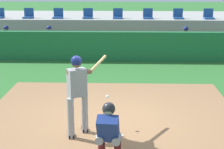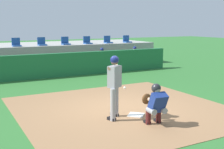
{
  "view_description": "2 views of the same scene",
  "coord_description": "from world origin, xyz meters",
  "px_view_note": "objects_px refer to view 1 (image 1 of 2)",
  "views": [
    {
      "loc": [
        0.28,
        -8.06,
        3.43
      ],
      "look_at": [
        0.0,
        0.7,
        1.0
      ],
      "focal_mm": 57.8,
      "sensor_mm": 36.0,
      "label": 1
    },
    {
      "loc": [
        -4.59,
        -7.88,
        2.68
      ],
      "look_at": [
        0.0,
        0.7,
        1.0
      ],
      "focal_mm": 47.72,
      "sensor_mm": 36.0,
      "label": 2
    }
  ],
  "objects_px": {
    "dugout_player_0": "(6,40)",
    "stadium_seat_2": "(58,15)",
    "stadium_seat_7": "(209,16)",
    "batter_at_plate": "(78,90)",
    "catcher_crouched": "(108,128)",
    "home_plate": "(110,135)",
    "stadium_seat_6": "(178,16)",
    "dugout_player_1": "(49,40)",
    "stadium_seat_4": "(118,16)",
    "stadium_seat_3": "(88,16)",
    "dugout_player_2": "(186,41)",
    "stadium_seat_5": "(148,16)",
    "stadium_seat_1": "(29,15)"
  },
  "relations": [
    {
      "from": "stadium_seat_7",
      "to": "dugout_player_0",
      "type": "bearing_deg",
      "value": -167.5
    },
    {
      "from": "dugout_player_1",
      "to": "catcher_crouched",
      "type": "bearing_deg",
      "value": -71.84
    },
    {
      "from": "batter_at_plate",
      "to": "dugout_player_2",
      "type": "xyz_separation_m",
      "value": [
        3.64,
        8.07,
        -0.36
      ]
    },
    {
      "from": "home_plate",
      "to": "dugout_player_2",
      "type": "relative_size",
      "value": 0.34
    },
    {
      "from": "stadium_seat_1",
      "to": "stadium_seat_6",
      "type": "distance_m",
      "value": 7.22
    },
    {
      "from": "stadium_seat_3",
      "to": "dugout_player_1",
      "type": "bearing_deg",
      "value": -126.69
    },
    {
      "from": "dugout_player_1",
      "to": "stadium_seat_4",
      "type": "distance_m",
      "value": 3.69
    },
    {
      "from": "dugout_player_0",
      "to": "stadium_seat_5",
      "type": "bearing_deg",
      "value": 17.92
    },
    {
      "from": "home_plate",
      "to": "stadium_seat_4",
      "type": "distance_m",
      "value": 10.29
    },
    {
      "from": "home_plate",
      "to": "batter_at_plate",
      "type": "bearing_deg",
      "value": 174.19
    },
    {
      "from": "dugout_player_1",
      "to": "stadium_seat_5",
      "type": "xyz_separation_m",
      "value": [
        4.4,
        2.03,
        0.86
      ]
    },
    {
      "from": "dugout_player_2",
      "to": "stadium_seat_4",
      "type": "xyz_separation_m",
      "value": [
        -2.96,
        2.03,
        0.86
      ]
    },
    {
      "from": "catcher_crouched",
      "to": "stadium_seat_7",
      "type": "height_order",
      "value": "stadium_seat_7"
    },
    {
      "from": "dugout_player_0",
      "to": "stadium_seat_1",
      "type": "height_order",
      "value": "stadium_seat_1"
    },
    {
      "from": "dugout_player_0",
      "to": "stadium_seat_2",
      "type": "xyz_separation_m",
      "value": [
        1.96,
        2.03,
        0.86
      ]
    },
    {
      "from": "stadium_seat_5",
      "to": "dugout_player_0",
      "type": "bearing_deg",
      "value": -162.08
    },
    {
      "from": "batter_at_plate",
      "to": "dugout_player_2",
      "type": "distance_m",
      "value": 8.87
    },
    {
      "from": "stadium_seat_1",
      "to": "stadium_seat_7",
      "type": "height_order",
      "value": "same"
    },
    {
      "from": "dugout_player_1",
      "to": "stadium_seat_5",
      "type": "relative_size",
      "value": 2.71
    },
    {
      "from": "stadium_seat_6",
      "to": "stadium_seat_3",
      "type": "bearing_deg",
      "value": 180.0
    },
    {
      "from": "stadium_seat_3",
      "to": "stadium_seat_7",
      "type": "xyz_separation_m",
      "value": [
        5.78,
        0.0,
        0.0
      ]
    },
    {
      "from": "dugout_player_0",
      "to": "stadium_seat_5",
      "type": "height_order",
      "value": "stadium_seat_5"
    },
    {
      "from": "stadium_seat_3",
      "to": "stadium_seat_7",
      "type": "height_order",
      "value": "same"
    },
    {
      "from": "stadium_seat_2",
      "to": "stadium_seat_4",
      "type": "bearing_deg",
      "value": 0.0
    },
    {
      "from": "dugout_player_2",
      "to": "stadium_seat_4",
      "type": "distance_m",
      "value": 3.69
    },
    {
      "from": "stadium_seat_1",
      "to": "stadium_seat_6",
      "type": "bearing_deg",
      "value": 0.0
    },
    {
      "from": "stadium_seat_6",
      "to": "dugout_player_2",
      "type": "bearing_deg",
      "value": -88.01
    },
    {
      "from": "dugout_player_0",
      "to": "stadium_seat_7",
      "type": "distance_m",
      "value": 9.44
    },
    {
      "from": "dugout_player_1",
      "to": "stadium_seat_6",
      "type": "relative_size",
      "value": 2.71
    },
    {
      "from": "batter_at_plate",
      "to": "catcher_crouched",
      "type": "bearing_deg",
      "value": -54.68
    },
    {
      "from": "batter_at_plate",
      "to": "catcher_crouched",
      "type": "height_order",
      "value": "batter_at_plate"
    },
    {
      "from": "stadium_seat_1",
      "to": "stadium_seat_5",
      "type": "xyz_separation_m",
      "value": [
        5.78,
        0.0,
        0.0
      ]
    },
    {
      "from": "stadium_seat_3",
      "to": "stadium_seat_4",
      "type": "distance_m",
      "value": 1.44
    },
    {
      "from": "stadium_seat_6",
      "to": "home_plate",
      "type": "bearing_deg",
      "value": -105.84
    },
    {
      "from": "catcher_crouched",
      "to": "stadium_seat_4",
      "type": "xyz_separation_m",
      "value": [
        -0.01,
        11.09,
        0.93
      ]
    },
    {
      "from": "home_plate",
      "to": "stadium_seat_5",
      "type": "relative_size",
      "value": 0.92
    },
    {
      "from": "dugout_player_1",
      "to": "dugout_player_2",
      "type": "bearing_deg",
      "value": 0.0
    },
    {
      "from": "catcher_crouched",
      "to": "stadium_seat_5",
      "type": "height_order",
      "value": "stadium_seat_5"
    },
    {
      "from": "dugout_player_1",
      "to": "stadium_seat_6",
      "type": "bearing_deg",
      "value": 19.18
    },
    {
      "from": "home_plate",
      "to": "stadium_seat_3",
      "type": "height_order",
      "value": "stadium_seat_3"
    },
    {
      "from": "dugout_player_2",
      "to": "stadium_seat_5",
      "type": "bearing_deg",
      "value": 126.67
    },
    {
      "from": "home_plate",
      "to": "stadium_seat_6",
      "type": "distance_m",
      "value": 10.69
    },
    {
      "from": "stadium_seat_4",
      "to": "stadium_seat_6",
      "type": "bearing_deg",
      "value": 0.0
    },
    {
      "from": "dugout_player_1",
      "to": "stadium_seat_2",
      "type": "height_order",
      "value": "stadium_seat_2"
    },
    {
      "from": "batter_at_plate",
      "to": "stadium_seat_4",
      "type": "distance_m",
      "value": 10.14
    },
    {
      "from": "dugout_player_1",
      "to": "stadium_seat_5",
      "type": "height_order",
      "value": "stadium_seat_5"
    },
    {
      "from": "stadium_seat_1",
      "to": "stadium_seat_4",
      "type": "bearing_deg",
      "value": 0.0
    },
    {
      "from": "home_plate",
      "to": "stadium_seat_1",
      "type": "bearing_deg",
      "value": 113.06
    },
    {
      "from": "stadium_seat_1",
      "to": "stadium_seat_7",
      "type": "bearing_deg",
      "value": 0.0
    },
    {
      "from": "stadium_seat_7",
      "to": "home_plate",
      "type": "bearing_deg",
      "value": -113.06
    }
  ]
}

